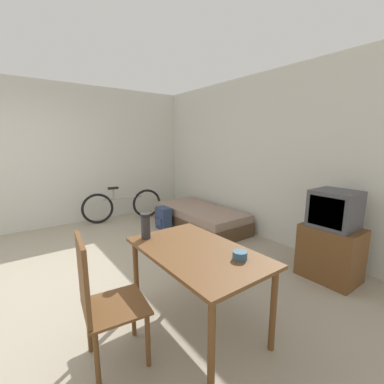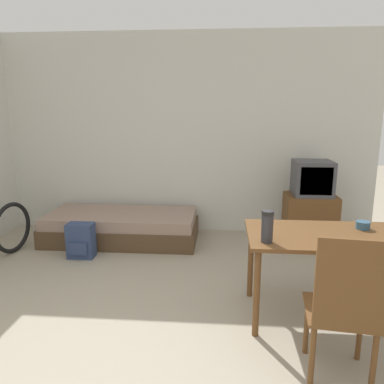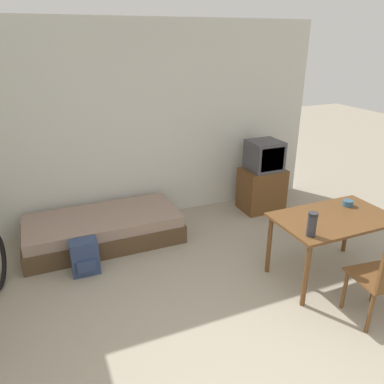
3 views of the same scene
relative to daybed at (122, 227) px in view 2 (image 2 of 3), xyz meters
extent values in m
cube|color=silver|center=(0.59, 0.56, 1.17)|extent=(5.57, 0.06, 2.70)
cube|color=#4C3823|center=(0.00, 0.00, -0.07)|extent=(1.95, 0.90, 0.23)
cube|color=gray|center=(0.00, 0.00, 0.12)|extent=(1.90, 0.87, 0.14)
cube|color=brown|center=(2.42, 0.08, 0.14)|extent=(0.63, 0.46, 0.64)
cube|color=#424247|center=(2.42, 0.08, 0.67)|extent=(0.46, 0.45, 0.43)
cube|color=black|center=(2.42, -0.14, 0.67)|extent=(0.38, 0.01, 0.34)
cube|color=brown|center=(2.13, -1.70, 0.52)|extent=(1.24, 0.74, 0.03)
cylinder|color=brown|center=(1.57, -2.01, 0.16)|extent=(0.05, 0.05, 0.69)
cylinder|color=brown|center=(1.57, -1.39, 0.16)|extent=(0.05, 0.05, 0.69)
cylinder|color=brown|center=(2.69, -1.39, 0.16)|extent=(0.05, 0.05, 0.69)
cube|color=brown|center=(2.06, -2.39, 0.25)|extent=(0.48, 0.48, 0.02)
cube|color=brown|center=(2.04, -2.59, 0.54)|extent=(0.40, 0.08, 0.54)
cylinder|color=brown|center=(2.25, -2.24, 0.03)|extent=(0.04, 0.04, 0.43)
cylinder|color=brown|center=(1.91, -2.20, 0.03)|extent=(0.04, 0.04, 0.43)
cylinder|color=brown|center=(2.21, -2.58, 0.03)|extent=(0.04, 0.04, 0.43)
cylinder|color=brown|center=(1.86, -2.54, 0.03)|extent=(0.04, 0.04, 0.43)
torus|color=black|center=(-1.19, -0.52, 0.12)|extent=(0.15, 0.61, 0.61)
cylinder|color=#2D2D33|center=(1.64, -1.93, 0.66)|extent=(0.09, 0.09, 0.24)
cylinder|color=black|center=(1.64, -1.93, 0.76)|extent=(0.09, 0.09, 0.03)
cylinder|color=#335670|center=(2.47, -1.54, 0.57)|extent=(0.11, 0.11, 0.06)
cube|color=navy|center=(-0.32, -0.61, 0.02)|extent=(0.30, 0.19, 0.41)
cube|color=navy|center=(-0.32, -0.72, -0.04)|extent=(0.21, 0.03, 0.14)
camera|label=1|loc=(3.74, -2.94, 1.43)|focal=24.00mm
camera|label=2|loc=(1.30, -4.60, 1.50)|focal=35.00mm
camera|label=3|loc=(-0.61, -4.35, 2.29)|focal=35.00mm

